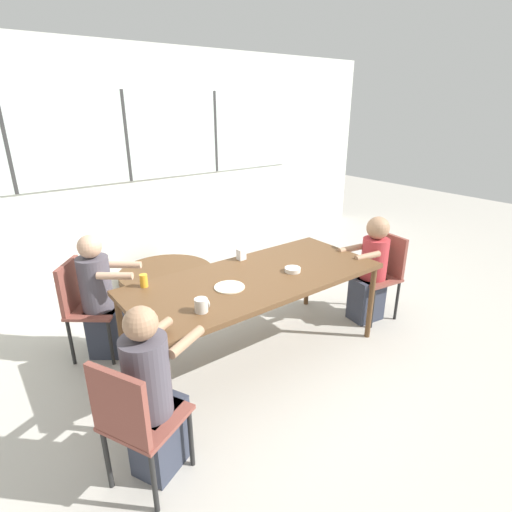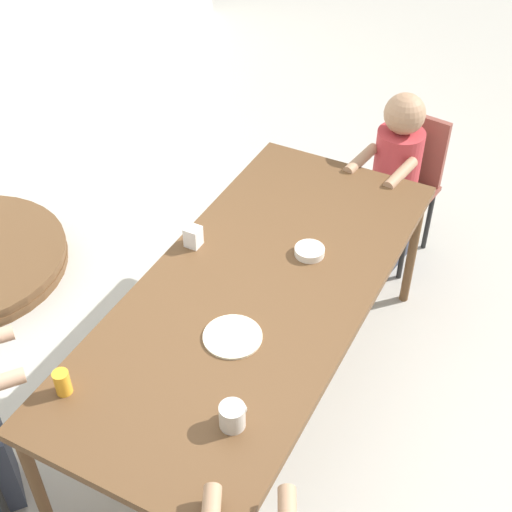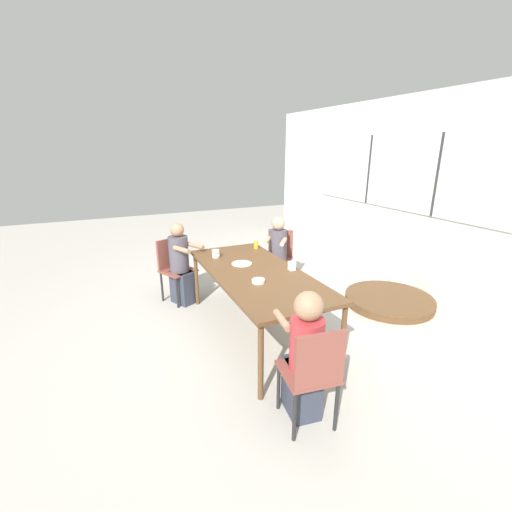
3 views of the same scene
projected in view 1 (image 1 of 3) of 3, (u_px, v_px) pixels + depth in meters
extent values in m
plane|color=#B2ADA3|center=(256.00, 354.00, 3.60)|extent=(16.00, 16.00, 0.00)
cube|color=silver|center=(128.00, 163.00, 5.10)|extent=(8.40, 0.06, 2.80)
cube|color=silver|center=(126.00, 137.00, 4.95)|extent=(5.20, 0.02, 1.10)
cube|color=#333333|center=(6.00, 143.00, 4.21)|extent=(0.04, 0.01, 1.10)
cube|color=#333333|center=(126.00, 137.00, 4.95)|extent=(0.04, 0.01, 1.10)
cube|color=#333333|center=(216.00, 132.00, 5.68)|extent=(0.04, 0.01, 1.10)
cube|color=brown|center=(256.00, 278.00, 3.33)|extent=(2.16, 0.95, 0.04)
cylinder|color=brown|center=(169.00, 394.00, 2.57)|extent=(0.05, 0.05, 0.73)
cylinder|color=brown|center=(371.00, 303.00, 3.73)|extent=(0.05, 0.05, 0.73)
cylinder|color=brown|center=(122.00, 337.00, 3.20)|extent=(0.05, 0.05, 0.73)
cylinder|color=brown|center=(307.00, 274.00, 4.36)|extent=(0.05, 0.05, 0.73)
cube|color=brown|center=(147.00, 418.00, 2.27)|extent=(0.54, 0.54, 0.03)
cube|color=brown|center=(118.00, 407.00, 2.04)|extent=(0.20, 0.36, 0.42)
cylinder|color=black|center=(147.00, 419.00, 2.56)|extent=(0.03, 0.03, 0.43)
cylinder|color=black|center=(191.00, 438.00, 2.42)|extent=(0.03, 0.03, 0.43)
cylinder|color=black|center=(107.00, 459.00, 2.28)|extent=(0.03, 0.03, 0.43)
cylinder|color=black|center=(154.00, 482.00, 2.14)|extent=(0.03, 0.03, 0.43)
cube|color=brown|center=(95.00, 309.00, 3.46)|extent=(0.56, 0.56, 0.03)
cube|color=brown|center=(70.00, 286.00, 3.38)|extent=(0.26, 0.32, 0.42)
cylinder|color=black|center=(124.00, 322.00, 3.70)|extent=(0.03, 0.03, 0.43)
cylinder|color=black|center=(111.00, 343.00, 3.38)|extent=(0.03, 0.03, 0.43)
cylinder|color=black|center=(87.00, 322.00, 3.70)|extent=(0.03, 0.03, 0.43)
cylinder|color=black|center=(71.00, 342.00, 3.38)|extent=(0.03, 0.03, 0.43)
cube|color=brown|center=(375.00, 278.00, 4.08)|extent=(0.45, 0.45, 0.03)
cube|color=brown|center=(390.00, 254.00, 4.08)|extent=(0.09, 0.38, 0.42)
cylinder|color=black|center=(373.00, 308.00, 3.94)|extent=(0.03, 0.03, 0.43)
cylinder|color=black|center=(349.00, 295.00, 4.22)|extent=(0.03, 0.03, 0.43)
cylinder|color=black|center=(397.00, 301.00, 4.10)|extent=(0.03, 0.03, 0.43)
cylinder|color=black|center=(373.00, 288.00, 4.38)|extent=(0.03, 0.03, 0.43)
cube|color=#333847|center=(160.00, 435.00, 2.42)|extent=(0.39, 0.35, 0.45)
cylinder|color=#4C4751|center=(147.00, 376.00, 2.21)|extent=(0.26, 0.26, 0.49)
sphere|color=#A37A5B|center=(140.00, 323.00, 2.09)|extent=(0.19, 0.19, 0.19)
cylinder|color=#A37A5B|center=(154.00, 332.00, 2.40)|extent=(0.28, 0.18, 0.06)
cylinder|color=#A37A5B|center=(187.00, 342.00, 2.30)|extent=(0.28, 0.18, 0.06)
cube|color=#333847|center=(109.00, 331.00, 3.53)|extent=(0.39, 0.38, 0.45)
cylinder|color=#4C4751|center=(95.00, 283.00, 3.37)|extent=(0.26, 0.26, 0.47)
sphere|color=tan|center=(89.00, 247.00, 3.25)|extent=(0.19, 0.19, 0.19)
cylinder|color=tan|center=(124.00, 265.00, 3.43)|extent=(0.26, 0.23, 0.06)
cylinder|color=tan|center=(115.00, 276.00, 3.21)|extent=(0.26, 0.23, 0.06)
cube|color=#333847|center=(366.00, 299.00, 4.11)|extent=(0.34, 0.28, 0.45)
cylinder|color=#B23338|center=(375.00, 258.00, 3.98)|extent=(0.26, 0.26, 0.41)
sphere|color=#A37A5B|center=(378.00, 228.00, 3.87)|extent=(0.22, 0.22, 0.22)
cylinder|color=#A37A5B|center=(368.00, 256.00, 3.75)|extent=(0.29, 0.10, 0.06)
cylinder|color=#A37A5B|center=(350.00, 249.00, 3.94)|extent=(0.29, 0.10, 0.06)
cylinder|color=beige|center=(201.00, 305.00, 2.74)|extent=(0.09, 0.09, 0.10)
torus|color=beige|center=(207.00, 303.00, 2.77)|extent=(0.01, 0.07, 0.07)
cylinder|color=gold|center=(144.00, 281.00, 3.11)|extent=(0.06, 0.06, 0.10)
cube|color=silver|center=(241.00, 254.00, 3.66)|extent=(0.07, 0.07, 0.10)
cylinder|color=silver|center=(293.00, 270.00, 3.40)|extent=(0.14, 0.14, 0.04)
cylinder|color=beige|center=(229.00, 287.00, 3.11)|extent=(0.24, 0.24, 0.01)
cylinder|color=brown|center=(167.00, 278.00, 5.11)|extent=(1.17, 1.17, 0.03)
cylinder|color=brown|center=(167.00, 276.00, 5.10)|extent=(1.18, 1.18, 0.03)
cylinder|color=brown|center=(166.00, 274.00, 5.09)|extent=(1.17, 1.17, 0.03)
cylinder|color=brown|center=(166.00, 272.00, 5.08)|extent=(1.18, 1.18, 0.03)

